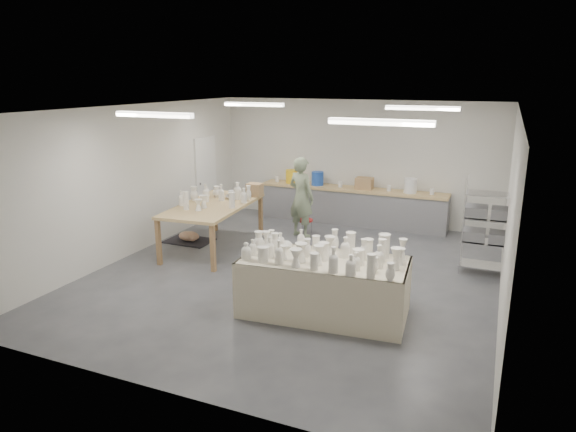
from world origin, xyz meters
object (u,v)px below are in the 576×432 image
at_px(drying_table, 324,284).
at_px(potter, 301,197).
at_px(red_stool, 305,221).
at_px(work_table, 217,203).

bearing_deg(drying_table, potter, 111.66).
xyz_separation_m(drying_table, red_stool, (-1.78, 3.86, -0.19)).
xyz_separation_m(work_table, potter, (1.34, 1.42, -0.06)).
distance_m(drying_table, work_table, 3.83).
distance_m(work_table, red_stool, 2.25).
bearing_deg(work_table, red_stool, 46.93).
relative_size(drying_table, work_table, 0.96).
bearing_deg(potter, work_table, 66.00).
relative_size(work_table, potter, 1.47).
distance_m(drying_table, potter, 4.03).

